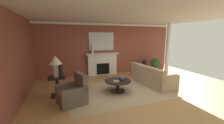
# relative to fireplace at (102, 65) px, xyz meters

# --- Properties ---
(ground_plane) EXTENTS (9.59, 9.59, 0.00)m
(ground_plane) POSITION_rel_fireplace_xyz_m (0.32, -2.70, -0.56)
(ground_plane) COLOR tan
(wall_fireplace) EXTENTS (7.98, 0.12, 2.82)m
(wall_fireplace) POSITION_rel_fireplace_xyz_m (0.32, 0.21, 0.84)
(wall_fireplace) COLOR brown
(wall_fireplace) RESTS_ON ground_plane
(wall_window) EXTENTS (0.12, 6.29, 2.82)m
(wall_window) POSITION_rel_fireplace_xyz_m (-3.43, -2.40, 0.84)
(wall_window) COLOR brown
(wall_window) RESTS_ON ground_plane
(ceiling_panel) EXTENTS (7.98, 6.29, 0.06)m
(ceiling_panel) POSITION_rel_fireplace_xyz_m (0.32, -2.40, 2.28)
(ceiling_panel) COLOR white
(crown_moulding) EXTENTS (7.98, 0.08, 0.12)m
(crown_moulding) POSITION_rel_fireplace_xyz_m (0.32, 0.13, 2.17)
(crown_moulding) COLOR white
(area_rug) EXTENTS (3.78, 2.67, 0.01)m
(area_rug) POSITION_rel_fireplace_xyz_m (-0.14, -2.58, -0.56)
(area_rug) COLOR tan
(area_rug) RESTS_ON ground_plane
(fireplace) EXTENTS (1.80, 0.35, 1.19)m
(fireplace) POSITION_rel_fireplace_xyz_m (0.00, 0.00, 0.00)
(fireplace) COLOR white
(fireplace) RESTS_ON ground_plane
(mantel_mirror) EXTENTS (1.38, 0.04, 0.96)m
(mantel_mirror) POSITION_rel_fireplace_xyz_m (0.00, 0.12, 1.26)
(mantel_mirror) COLOR silver
(sofa) EXTENTS (1.05, 2.16, 0.85)m
(sofa) POSITION_rel_fireplace_xyz_m (1.56, -2.32, -0.27)
(sofa) COLOR tan
(sofa) RESTS_ON ground_plane
(armchair_near_window) EXTENTS (0.97, 0.97, 0.95)m
(armchair_near_window) POSITION_rel_fireplace_xyz_m (-1.85, -3.00, -0.26)
(armchair_near_window) COLOR brown
(armchair_near_window) RESTS_ON ground_plane
(coffee_table) EXTENTS (1.00, 1.00, 0.45)m
(coffee_table) POSITION_rel_fireplace_xyz_m (-0.14, -2.58, -0.23)
(coffee_table) COLOR black
(coffee_table) RESTS_ON ground_plane
(side_table) EXTENTS (0.56, 0.56, 0.70)m
(side_table) POSITION_rel_fireplace_xyz_m (-2.31, -2.23, -0.16)
(side_table) COLOR black
(side_table) RESTS_ON ground_plane
(table_lamp) EXTENTS (0.44, 0.44, 0.75)m
(table_lamp) POSITION_rel_fireplace_xyz_m (-2.31, -2.23, 0.66)
(table_lamp) COLOR beige
(table_lamp) RESTS_ON side_table
(vase_mantel_left) EXTENTS (0.13, 0.13, 0.46)m
(vase_mantel_left) POSITION_rel_fireplace_xyz_m (-0.55, -0.05, 0.86)
(vase_mantel_left) COLOR beige
(vase_mantel_left) RESTS_ON fireplace
(vase_on_side_table) EXTENTS (0.13, 0.13, 0.46)m
(vase_on_side_table) POSITION_rel_fireplace_xyz_m (-2.16, -2.35, 0.37)
(vase_on_side_table) COLOR black
(vase_on_side_table) RESTS_ON side_table
(vase_tall_corner) EXTENTS (0.25, 0.25, 0.71)m
(vase_tall_corner) POSITION_rel_fireplace_xyz_m (2.49, -0.30, -0.21)
(vase_tall_corner) COLOR black
(vase_tall_corner) RESTS_ON ground_plane
(book_red_cover) EXTENTS (0.25, 0.21, 0.04)m
(book_red_cover) POSITION_rel_fireplace_xyz_m (-0.27, -2.73, -0.09)
(book_red_cover) COLOR tan
(book_red_cover) RESTS_ON coffee_table
(book_art_folio) EXTENTS (0.23, 0.23, 0.05)m
(book_art_folio) POSITION_rel_fireplace_xyz_m (0.01, -2.60, -0.05)
(book_art_folio) COLOR navy
(book_art_folio) RESTS_ON coffee_table
(potted_plant) EXTENTS (0.56, 0.56, 0.83)m
(potted_plant) POSITION_rel_fireplace_xyz_m (3.09, -0.54, -0.07)
(potted_plant) COLOR #BCB29E
(potted_plant) RESTS_ON ground_plane
(column_white) EXTENTS (0.20, 0.20, 2.82)m
(column_white) POSITION_rel_fireplace_xyz_m (3.47, -1.05, 0.84)
(column_white) COLOR white
(column_white) RESTS_ON ground_plane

